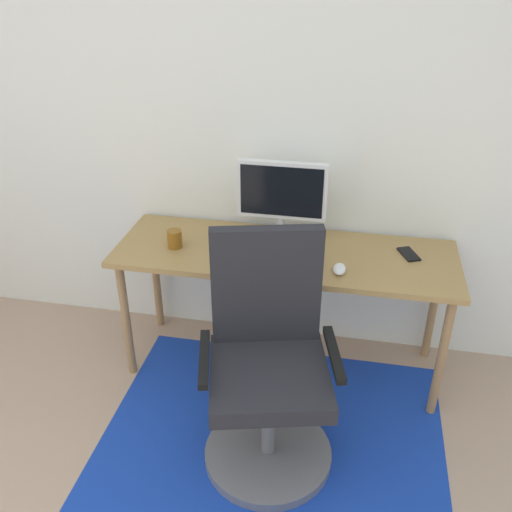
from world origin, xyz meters
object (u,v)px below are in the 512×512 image
Objects in this scene: monitor at (282,194)px; computer_mouse at (339,269)px; cell_phone at (409,254)px; office_chair at (268,377)px; coffee_cup at (175,239)px; keyboard at (275,263)px; desk at (284,263)px.

monitor is 4.44× the size of computer_mouse.
monitor is 0.71m from cell_phone.
monitor reaches higher than office_chair.
coffee_cup is 0.09× the size of office_chair.
cell_phone is (1.18, 0.14, -0.04)m from coffee_cup.
coffee_cup is 1.19m from cell_phone.
computer_mouse is (0.33, -0.30, -0.23)m from monitor.
computer_mouse is at bearing 46.68° from office_chair.
monitor reaches higher than coffee_cup.
office_chair is at bearing -119.27° from computer_mouse.
coffee_cup is (-0.53, 0.08, 0.04)m from keyboard.
office_chair reaches higher than keyboard.
cell_phone is (0.33, 0.24, -0.01)m from computer_mouse.
coffee_cup is 0.88m from office_chair.
desk is at bearing 78.28° from office_chair.
keyboard is at bearing 82.20° from office_chair.
monitor is at bearing 21.79° from coffee_cup.
computer_mouse is at bearing -167.34° from cell_phone.
coffee_cup reaches higher than keyboard.
desk is at bearing 164.89° from cell_phone.
coffee_cup is at bearing 122.50° from office_chair.
desk is 0.35m from monitor.
cell_phone is 0.96m from office_chair.
coffee_cup is (-0.52, -0.21, -0.20)m from monitor.
keyboard is 0.31m from computer_mouse.
desk is at bearing -73.42° from monitor.
keyboard is at bearing 176.13° from cell_phone.
coffee_cup is 0.67× the size of cell_phone.
computer_mouse reaches higher than cell_phone.
monitor reaches higher than keyboard.
monitor is 3.29× the size of cell_phone.
monitor is 0.50m from computer_mouse.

